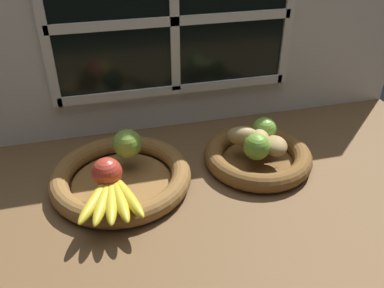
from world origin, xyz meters
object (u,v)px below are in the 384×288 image
at_px(potato_large, 259,140).
at_px(potato_small, 275,146).
at_px(potato_oblong, 243,136).
at_px(fruit_bowl_right, 258,156).
at_px(lime_near, 256,146).
at_px(chili_pepper, 267,148).
at_px(banana_bunch_front, 112,197).
at_px(fruit_bowl_left, 121,177).
at_px(apple_green_back, 127,144).
at_px(lime_far, 264,129).
at_px(apple_red_front, 107,173).

distance_m(potato_large, potato_small, 0.04).
bearing_deg(potato_small, potato_oblong, 138.58).
distance_m(fruit_bowl_right, potato_oblong, 0.07).
distance_m(lime_near, chili_pepper, 0.05).
bearing_deg(fruit_bowl_right, banana_bunch_front, -162.74).
bearing_deg(fruit_bowl_right, lime_near, -123.69).
height_order(banana_bunch_front, potato_small, potato_small).
distance_m(fruit_bowl_left, potato_oblong, 0.32).
distance_m(apple_green_back, lime_far, 0.35).
bearing_deg(apple_red_front, potato_small, 3.55).
distance_m(lime_near, lime_far, 0.09).
relative_size(apple_red_front, potato_large, 0.80).
height_order(apple_red_front, potato_small, apple_red_front).
xyz_separation_m(banana_bunch_front, lime_near, (0.35, 0.08, 0.02)).
bearing_deg(apple_red_front, lime_near, 3.07).
bearing_deg(fruit_bowl_right, apple_red_front, -171.75).
distance_m(potato_large, chili_pepper, 0.03).
height_order(apple_green_back, lime_near, apple_green_back).
distance_m(potato_small, chili_pepper, 0.02).
distance_m(fruit_bowl_right, potato_large, 0.05).
bearing_deg(potato_small, fruit_bowl_right, 135.00).
bearing_deg(banana_bunch_front, lime_near, 12.95).
xyz_separation_m(potato_oblong, potato_small, (0.06, -0.05, -0.00)).
xyz_separation_m(fruit_bowl_right, potato_oblong, (-0.03, 0.03, 0.05)).
bearing_deg(banana_bunch_front, apple_green_back, 71.99).
distance_m(potato_large, potato_oblong, 0.04).
height_order(fruit_bowl_left, potato_small, potato_small).
xyz_separation_m(apple_green_back, lime_near, (0.30, -0.08, -0.00)).
bearing_deg(apple_red_front, potato_oblong, 13.16).
relative_size(potato_large, lime_far, 1.34).
height_order(potato_oblong, lime_near, lime_near).
bearing_deg(lime_near, chili_pepper, 27.34).
xyz_separation_m(apple_green_back, lime_far, (0.35, -0.01, -0.00)).
distance_m(potato_oblong, lime_far, 0.06).
xyz_separation_m(apple_green_back, potato_large, (0.32, -0.05, -0.01)).
bearing_deg(lime_near, fruit_bowl_right, 56.31).
xyz_separation_m(apple_red_front, potato_oblong, (0.34, 0.08, -0.01)).
bearing_deg(fruit_bowl_right, potato_small, -45.00).
height_order(fruit_bowl_left, lime_near, lime_near).
relative_size(banana_bunch_front, potato_large, 2.03).
relative_size(lime_near, lime_far, 1.03).
bearing_deg(apple_red_front, chili_pepper, 5.61).
bearing_deg(potato_large, potato_small, -45.00).
bearing_deg(apple_green_back, lime_near, -15.71).
bearing_deg(apple_green_back, potato_oblong, -4.40).
relative_size(apple_green_back, potato_large, 0.84).
bearing_deg(fruit_bowl_left, potato_oblong, 4.70).
bearing_deg(fruit_bowl_left, chili_pepper, -2.59).
bearing_deg(potato_small, apple_red_front, -176.45).
height_order(apple_red_front, banana_bunch_front, apple_red_front).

